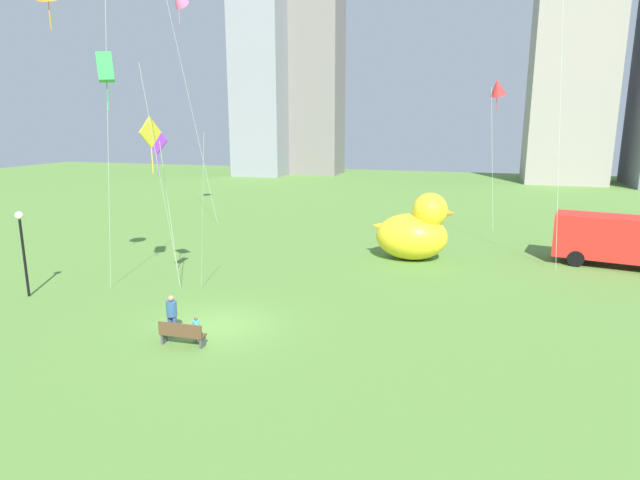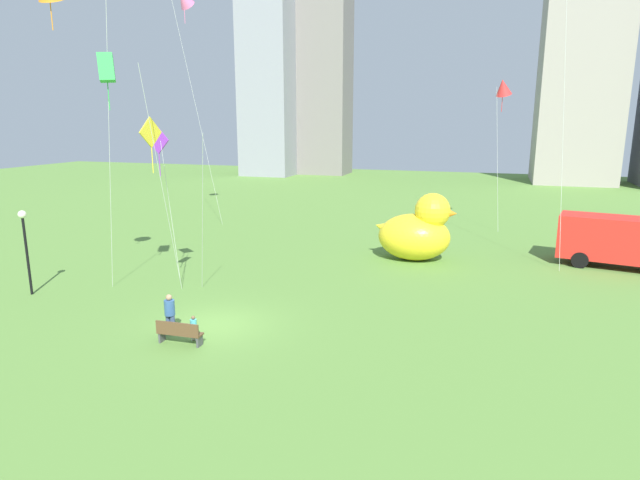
% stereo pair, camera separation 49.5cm
% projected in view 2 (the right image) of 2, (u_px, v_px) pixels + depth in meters
% --- Properties ---
extents(ground_plane, '(140.00, 140.00, 0.00)m').
position_uv_depth(ground_plane, '(216.00, 325.00, 21.33)').
color(ground_plane, '#5A883A').
extents(park_bench, '(1.73, 0.52, 0.90)m').
position_uv_depth(park_bench, '(179.00, 332.00, 19.39)').
color(park_bench, brown).
rests_on(park_bench, ground).
extents(person_adult, '(0.39, 0.39, 1.61)m').
position_uv_depth(person_adult, '(170.00, 312.00, 20.24)').
color(person_adult, '#38476B').
rests_on(person_adult, ground).
extents(person_child, '(0.24, 0.24, 0.98)m').
position_uv_depth(person_child, '(194.00, 327.00, 19.72)').
color(person_child, silver).
rests_on(person_child, ground).
extents(giant_inflatable_duck, '(4.83, 3.10, 4.00)m').
position_uv_depth(giant_inflatable_duck, '(417.00, 232.00, 31.01)').
color(giant_inflatable_duck, yellow).
rests_on(giant_inflatable_duck, ground).
extents(lamppost, '(0.37, 0.37, 4.03)m').
position_uv_depth(lamppost, '(25.00, 236.00, 24.52)').
color(lamppost, black).
rests_on(lamppost, ground).
extents(box_truck, '(6.69, 3.50, 2.85)m').
position_uv_depth(box_truck, '(617.00, 242.00, 29.43)').
color(box_truck, red).
rests_on(box_truck, ground).
extents(city_skyline, '(62.14, 12.77, 40.86)m').
position_uv_depth(city_skyline, '(500.00, 39.00, 69.29)').
color(city_skyline, gray).
rests_on(city_skyline, ground).
extents(kite_yellow, '(2.86, 3.38, 8.21)m').
position_uv_depth(kite_yellow, '(154.00, 139.00, 22.27)').
color(kite_yellow, silver).
rests_on(kite_yellow, ground).
extents(kite_green, '(3.00, 3.84, 10.77)m').
position_uv_depth(kite_green, '(107.00, 69.00, 21.79)').
color(kite_green, silver).
rests_on(kite_green, ground).
extents(kite_purple, '(1.27, 0.94, 7.78)m').
position_uv_depth(kite_purple, '(159.00, 145.00, 24.97)').
color(kite_purple, silver).
rests_on(kite_purple, ground).
extents(kite_red, '(1.60, 1.75, 11.07)m').
position_uv_depth(kite_red, '(503.00, 87.00, 37.58)').
color(kite_red, silver).
rests_on(kite_red, ground).
extents(kite_pink, '(2.97, 3.14, 17.53)m').
position_uv_depth(kite_pink, '(184.00, 0.00, 38.84)').
color(kite_pink, silver).
rests_on(kite_pink, ground).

